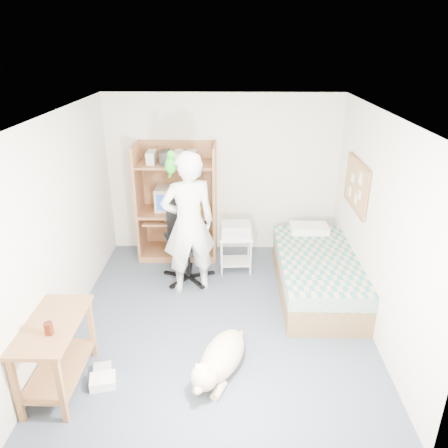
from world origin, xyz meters
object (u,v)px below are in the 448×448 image
Objects in this scene: side_desk at (55,345)px; dog at (220,358)px; bed at (317,273)px; office_chair at (187,251)px; printer_cart at (236,247)px; person at (189,224)px; computer_hutch at (178,206)px.

dog is at bearing 6.97° from side_desk.
office_chair is (-1.79, 0.37, 0.13)m from bed.
printer_cart is (0.17, 2.22, 0.19)m from dog.
office_chair is at bearing 64.21° from side_desk.
dog is (-1.26, -1.62, -0.09)m from bed.
person is (-1.72, 0.06, 0.69)m from bed.
computer_hutch reaches higher than bed.
dog is (1.59, 0.19, -0.30)m from side_desk.
computer_hutch is 0.88m from office_chair.
bed is 1.72× the size of office_chair.
office_chair is at bearing -74.75° from computer_hutch.
side_desk is at bearing 40.09° from person.
bed is 1.03× the size of person.
printer_cart is (-1.10, 0.60, 0.09)m from bed.
office_chair is 0.60× the size of person.
bed is 2.06m from dog.
printer_cart is at bearing -0.34° from office_chair.
side_desk is 2.43m from office_chair.
person is 3.40× the size of printer_cart.
bed is at bearing 159.21° from person.
person is 1.91m from dog.
bed is 1.86m from person.
side_desk is at bearing -106.14° from computer_hutch.
computer_hutch reaches higher than side_desk.
printer_cart is at bearing -29.95° from computer_hutch.
dog is at bearing -93.98° from office_chair.
computer_hutch reaches higher than dog.
person is at bearing -142.40° from printer_cart.
side_desk is 1.63m from dog.
office_chair reaches higher than side_desk.
printer_cart is (0.63, 0.54, -0.60)m from person.
person is (1.13, 1.87, 0.48)m from side_desk.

